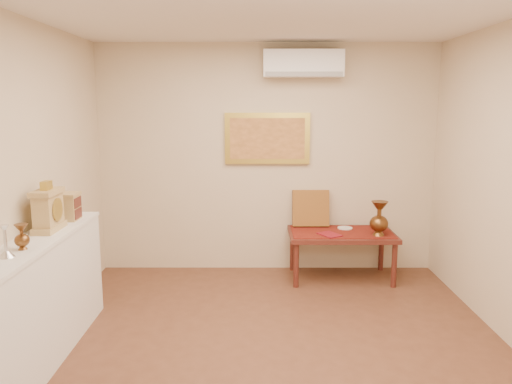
{
  "coord_description": "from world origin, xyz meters",
  "views": [
    {
      "loc": [
        -0.12,
        -3.67,
        2.01
      ],
      "look_at": [
        -0.13,
        1.15,
        1.15
      ],
      "focal_mm": 35.0,
      "sensor_mm": 36.0,
      "label": 1
    }
  ],
  "objects_px": {
    "brass_urn_tall": "(379,215)",
    "low_table": "(341,238)",
    "display_ledge": "(39,301)",
    "mantel_clock": "(48,210)",
    "wooden_chest": "(70,206)"
  },
  "relations": [
    {
      "from": "brass_urn_tall",
      "to": "low_table",
      "type": "relative_size",
      "value": 0.39
    },
    {
      "from": "brass_urn_tall",
      "to": "mantel_clock",
      "type": "relative_size",
      "value": 1.14
    },
    {
      "from": "brass_urn_tall",
      "to": "low_table",
      "type": "height_order",
      "value": "brass_urn_tall"
    },
    {
      "from": "wooden_chest",
      "to": "low_table",
      "type": "xyz_separation_m",
      "value": [
        2.64,
        1.2,
        -0.62
      ]
    },
    {
      "from": "display_ledge",
      "to": "low_table",
      "type": "xyz_separation_m",
      "value": [
        2.67,
        1.88,
        -0.01
      ]
    },
    {
      "from": "wooden_chest",
      "to": "brass_urn_tall",
      "type": "bearing_deg",
      "value": 19.07
    },
    {
      "from": "low_table",
      "to": "mantel_clock",
      "type": "bearing_deg",
      "value": -149.36
    },
    {
      "from": "brass_urn_tall",
      "to": "display_ledge",
      "type": "relative_size",
      "value": 0.23
    },
    {
      "from": "mantel_clock",
      "to": "wooden_chest",
      "type": "relative_size",
      "value": 1.68
    },
    {
      "from": "wooden_chest",
      "to": "display_ledge",
      "type": "bearing_deg",
      "value": -92.63
    },
    {
      "from": "display_ledge",
      "to": "mantel_clock",
      "type": "relative_size",
      "value": 4.93
    },
    {
      "from": "brass_urn_tall",
      "to": "low_table",
      "type": "xyz_separation_m",
      "value": [
        -0.38,
        0.16,
        -0.31
      ]
    },
    {
      "from": "mantel_clock",
      "to": "brass_urn_tall",
      "type": "bearing_deg",
      "value": 25.0
    },
    {
      "from": "display_ledge",
      "to": "mantel_clock",
      "type": "distance_m",
      "value": 0.73
    },
    {
      "from": "mantel_clock",
      "to": "wooden_chest",
      "type": "bearing_deg",
      "value": 85.67
    }
  ]
}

